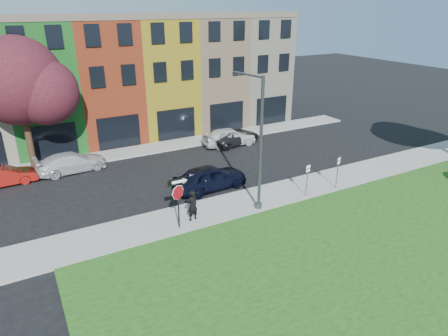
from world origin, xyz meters
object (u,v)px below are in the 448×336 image
sedan_near (210,177)px  street_lamp (258,144)px  man (192,205)px  stop_sign (178,193)px

sedan_near → street_lamp: bearing=-165.3°
man → sedan_near: bearing=-142.1°
stop_sign → sedan_near: bearing=44.3°
sedan_near → street_lamp: size_ratio=0.65×
man → street_lamp: size_ratio=0.23×
stop_sign → man: 1.54m
man → sedan_near: (2.74, 3.29, -0.18)m
stop_sign → sedan_near: size_ratio=0.58×
sedan_near → street_lamp: 4.94m
man → street_lamp: (3.91, -0.34, 2.96)m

